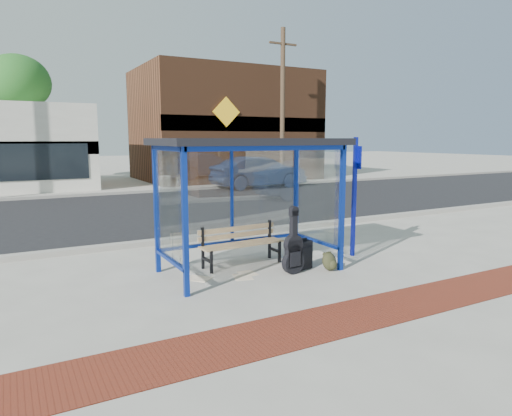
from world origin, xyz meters
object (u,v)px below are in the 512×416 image
bench (241,242)px  fire_hydrant (296,176)px  guitar_bag (293,251)px  suitcase (303,255)px  parked_car (259,172)px  backpack (330,262)px

bench → fire_hydrant: 16.28m
guitar_bag → suitcase: bearing=23.1°
parked_car → bench: bearing=148.4°
fire_hydrant → bench: bearing=-127.3°
guitar_bag → bench: bearing=114.4°
fire_hydrant → parked_car: bearing=-161.5°
guitar_bag → backpack: 0.77m
bench → backpack: bearing=-45.2°
suitcase → backpack: bearing=-54.1°
suitcase → fire_hydrant: 16.45m
backpack → parked_car: 14.38m
bench → backpack: 1.73m
guitar_bag → suitcase: size_ratio=1.98×
guitar_bag → fire_hydrant: (9.31, 13.95, -0.03)m
fire_hydrant → guitar_bag: bearing=-123.7°
guitar_bag → backpack: size_ratio=3.33×
suitcase → parked_car: (6.16, 12.83, 0.50)m
suitcase → bench: bearing=123.5°
guitar_bag → parked_car: parked_car is taller
suitcase → backpack: 0.52m
backpack → fire_hydrant: (8.60, 14.10, 0.23)m
bench → suitcase: 1.21m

